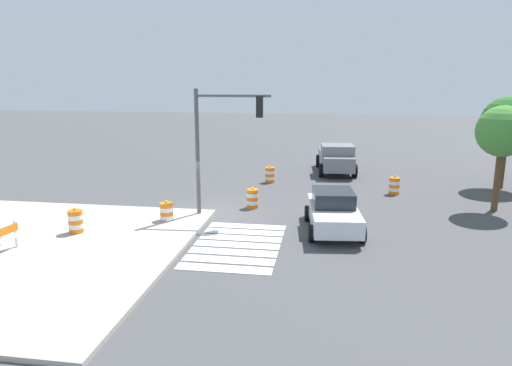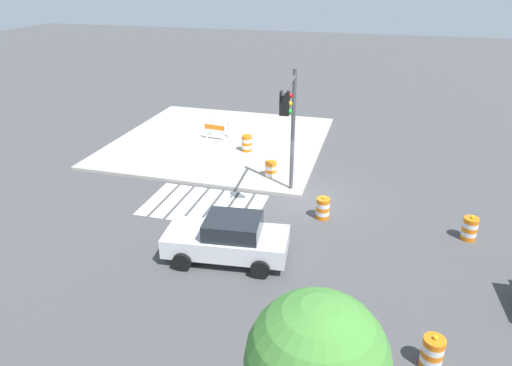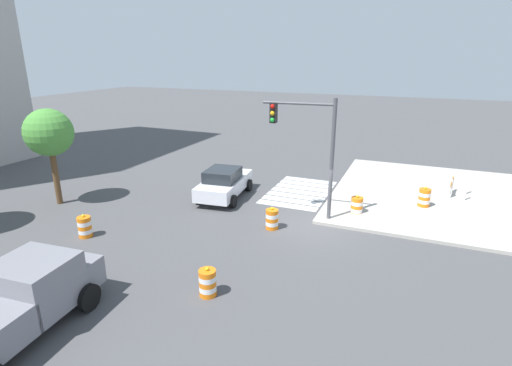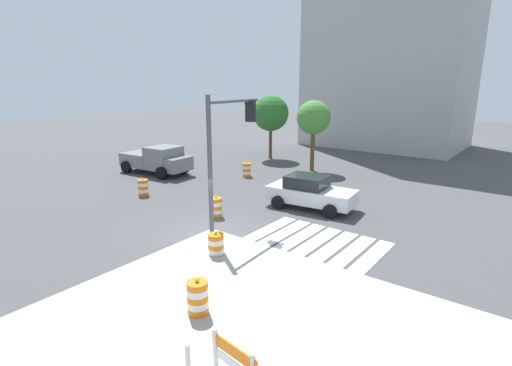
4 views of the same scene
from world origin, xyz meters
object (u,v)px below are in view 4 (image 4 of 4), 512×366
(construction_barricade, at_px, (228,363))
(traffic_light_pole, at_px, (228,139))
(sports_car, at_px, (310,192))
(street_tree_streetside_mid, at_px, (314,118))
(pickup_truck, at_px, (158,160))
(traffic_barrel_median_near, at_px, (216,246))
(street_tree_streetside_near, at_px, (271,113))
(traffic_barrel_on_sidewalk, at_px, (198,297))
(traffic_barrel_median_far, at_px, (216,207))
(traffic_barrel_near_corner, at_px, (143,187))
(traffic_barrel_crosswalk_end, at_px, (247,170))

(construction_barricade, height_order, traffic_light_pole, traffic_light_pole)
(sports_car, distance_m, traffic_light_pole, 5.82)
(street_tree_streetside_mid, bearing_deg, pickup_truck, -137.11)
(street_tree_streetside_mid, bearing_deg, traffic_light_pole, -76.48)
(traffic_barrel_median_near, relative_size, traffic_light_pole, 0.19)
(street_tree_streetside_mid, bearing_deg, street_tree_streetside_near, 159.02)
(pickup_truck, bearing_deg, traffic_barrel_on_sidewalk, -35.73)
(street_tree_streetside_mid, bearing_deg, traffic_barrel_median_far, -83.58)
(sports_car, xyz_separation_m, street_tree_streetside_near, (-9.02, 9.39, 2.84))
(traffic_barrel_median_far, relative_size, construction_barricade, 0.77)
(traffic_barrel_median_near, bearing_deg, street_tree_streetside_mid, 106.40)
(street_tree_streetside_near, height_order, street_tree_streetside_mid, street_tree_streetside_near)
(traffic_barrel_median_near, relative_size, traffic_barrel_median_far, 1.00)
(traffic_barrel_near_corner, bearing_deg, construction_barricade, -30.86)
(sports_car, distance_m, traffic_barrel_median_near, 7.02)
(traffic_barrel_median_far, xyz_separation_m, street_tree_streetside_mid, (-1.27, 11.28, 3.23))
(construction_barricade, xyz_separation_m, street_tree_streetside_mid, (-8.74, 18.96, 2.97))
(traffic_barrel_median_near, bearing_deg, traffic_light_pole, 120.64)
(traffic_barrel_crosswalk_end, relative_size, street_tree_streetside_mid, 0.21)
(traffic_barrel_crosswalk_end, xyz_separation_m, construction_barricade, (11.27, -14.72, 0.27))
(traffic_light_pole, bearing_deg, sports_car, 76.62)
(traffic_barrel_median_far, distance_m, construction_barricade, 10.72)
(traffic_barrel_crosswalk_end, relative_size, traffic_light_pole, 0.19)
(traffic_barrel_crosswalk_end, bearing_deg, traffic_light_pole, -55.76)
(street_tree_streetside_near, bearing_deg, sports_car, -46.13)
(traffic_light_pole, bearing_deg, traffic_barrel_crosswalk_end, 124.24)
(pickup_truck, xyz_separation_m, street_tree_streetside_near, (2.89, 9.15, 2.69))
(sports_car, distance_m, street_tree_streetside_mid, 9.01)
(sports_car, bearing_deg, street_tree_streetside_near, 133.87)
(pickup_truck, bearing_deg, traffic_barrel_median_near, -30.94)
(sports_car, height_order, traffic_barrel_crosswalk_end, sports_car)
(pickup_truck, distance_m, street_tree_streetside_mid, 11.01)
(traffic_barrel_median_near, height_order, traffic_light_pole, traffic_light_pole)
(traffic_barrel_median_far, bearing_deg, traffic_barrel_crosswalk_end, 118.31)
(construction_barricade, height_order, street_tree_streetside_near, street_tree_streetside_near)
(street_tree_streetside_mid, bearing_deg, traffic_barrel_crosswalk_end, -120.76)
(pickup_truck, bearing_deg, construction_barricade, -35.24)
(traffic_barrel_near_corner, distance_m, street_tree_streetside_near, 13.44)
(pickup_truck, relative_size, construction_barricade, 4.00)
(traffic_barrel_median_far, distance_m, traffic_light_pole, 3.98)
(traffic_light_pole, bearing_deg, street_tree_streetside_near, 119.07)
(traffic_barrel_on_sidewalk, distance_m, construction_barricade, 2.79)
(traffic_barrel_near_corner, height_order, traffic_barrel_on_sidewalk, traffic_barrel_on_sidewalk)
(sports_car, height_order, traffic_light_pole, traffic_light_pole)
(traffic_barrel_median_far, height_order, traffic_light_pole, traffic_light_pole)
(traffic_barrel_median_near, relative_size, street_tree_streetside_near, 0.20)
(sports_car, bearing_deg, traffic_light_pole, -103.38)
(traffic_barrel_median_near, distance_m, street_tree_streetside_mid, 15.47)
(traffic_barrel_crosswalk_end, relative_size, traffic_barrel_median_far, 1.00)
(traffic_barrel_crosswalk_end, bearing_deg, traffic_barrel_on_sidewalk, -56.07)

